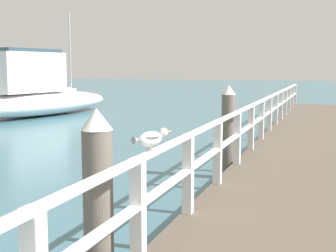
{
  "coord_description": "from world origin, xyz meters",
  "views": [
    {
      "loc": [
        0.35,
        0.16,
        2.32
      ],
      "look_at": [
        -3.22,
        10.28,
        0.95
      ],
      "focal_mm": 49.65,
      "sensor_mm": 36.0,
      "label": 1
    }
  ],
  "objects_px": {
    "boat_2": "(37,94)",
    "boat_5": "(67,95)",
    "dock_piling_far": "(228,132)",
    "seagull_foreground": "(151,138)",
    "dock_piling_near": "(98,212)"
  },
  "relations": [
    {
      "from": "dock_piling_far",
      "to": "seagull_foreground",
      "type": "bearing_deg",
      "value": -85.88
    },
    {
      "from": "boat_2",
      "to": "boat_5",
      "type": "height_order",
      "value": "boat_5"
    },
    {
      "from": "dock_piling_near",
      "to": "boat_5",
      "type": "relative_size",
      "value": 0.32
    },
    {
      "from": "dock_piling_near",
      "to": "seagull_foreground",
      "type": "relative_size",
      "value": 4.37
    },
    {
      "from": "dock_piling_near",
      "to": "seagull_foreground",
      "type": "height_order",
      "value": "dock_piling_near"
    },
    {
      "from": "boat_2",
      "to": "boat_5",
      "type": "distance_m",
      "value": 11.51
    },
    {
      "from": "dock_piling_far",
      "to": "boat_2",
      "type": "xyz_separation_m",
      "value": [
        -11.18,
        9.24,
        0.06
      ]
    },
    {
      "from": "dock_piling_near",
      "to": "dock_piling_far",
      "type": "distance_m",
      "value": 5.69
    },
    {
      "from": "dock_piling_near",
      "to": "seagull_foreground",
      "type": "xyz_separation_m",
      "value": [
        0.38,
        0.36,
        0.66
      ]
    },
    {
      "from": "dock_piling_far",
      "to": "seagull_foreground",
      "type": "height_order",
      "value": "dock_piling_far"
    },
    {
      "from": "seagull_foreground",
      "to": "boat_5",
      "type": "height_order",
      "value": "boat_5"
    },
    {
      "from": "dock_piling_near",
      "to": "boat_2",
      "type": "xyz_separation_m",
      "value": [
        -11.18,
        14.93,
        0.06
      ]
    },
    {
      "from": "boat_5",
      "to": "boat_2",
      "type": "bearing_deg",
      "value": -47.28
    },
    {
      "from": "dock_piling_far",
      "to": "seagull_foreground",
      "type": "distance_m",
      "value": 5.38
    },
    {
      "from": "dock_piling_near",
      "to": "seagull_foreground",
      "type": "bearing_deg",
      "value": 43.53
    }
  ]
}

